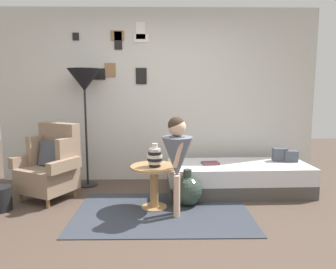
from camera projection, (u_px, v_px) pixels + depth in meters
ground_plane at (154, 233)px, 3.14m from camera, size 12.00×12.00×0.00m
gallery_wall at (157, 96)px, 4.89m from camera, size 4.80×0.12×2.60m
rug at (163, 212)px, 3.67m from camera, size 1.99×1.33×0.01m
armchair at (51, 165)px, 4.12m from camera, size 0.90×0.82×0.97m
daybed at (238, 178)px, 4.38m from camera, size 1.93×0.86×0.40m
pillow_head at (291, 156)px, 4.47m from camera, size 0.19×0.14×0.15m
pillow_mid at (280, 155)px, 4.50m from camera, size 0.19×0.13×0.18m
side_table at (154, 178)px, 3.76m from camera, size 0.56×0.56×0.52m
vase_striped at (155, 157)px, 3.68m from camera, size 0.18×0.18×0.27m
floor_lamp at (84, 83)px, 4.50m from camera, size 0.46×0.46×1.70m
person_child at (177, 153)px, 3.48m from camera, size 0.34×0.34×1.12m
book_on_daybed at (210, 163)px, 4.31m from camera, size 0.24×0.19×0.03m
demijohn_near at (187, 190)px, 3.88m from camera, size 0.36×0.36×0.45m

